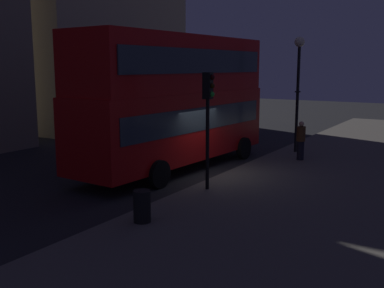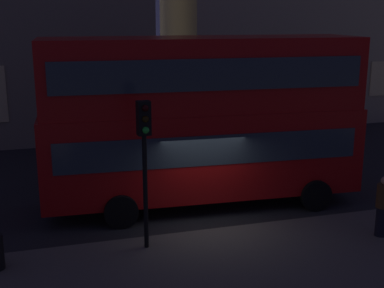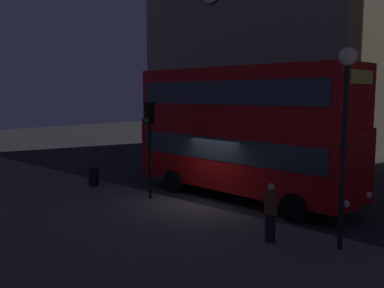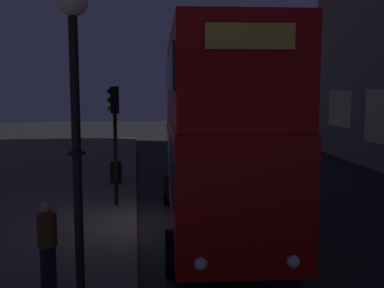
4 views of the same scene
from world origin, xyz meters
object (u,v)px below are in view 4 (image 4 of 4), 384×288
at_px(double_decker_bus, 216,123).
at_px(litter_bin, 116,172).
at_px(traffic_light_near_kerb, 114,120).
at_px(pedestrian, 47,244).
at_px(street_lamp, 75,89).

xyz_separation_m(double_decker_bus, litter_bin, (-6.06, -3.03, -2.42)).
xyz_separation_m(traffic_light_near_kerb, pedestrian, (6.27, -1.04, -1.90)).
distance_m(double_decker_bus, traffic_light_near_kerb, 3.73).
xyz_separation_m(double_decker_bus, traffic_light_near_kerb, (-2.37, -2.88, -0.08)).
height_order(double_decker_bus, pedestrian, double_decker_bus).
relative_size(double_decker_bus, street_lamp, 1.88).
height_order(traffic_light_near_kerb, street_lamp, street_lamp).
height_order(traffic_light_near_kerb, pedestrian, traffic_light_near_kerb).
height_order(double_decker_bus, street_lamp, street_lamp).
distance_m(street_lamp, pedestrian, 3.51).
height_order(street_lamp, litter_bin, street_lamp).
relative_size(traffic_light_near_kerb, litter_bin, 4.53).
bearing_deg(pedestrian, litter_bin, -72.93).
xyz_separation_m(traffic_light_near_kerb, street_lamp, (7.96, -0.24, 1.07)).
bearing_deg(street_lamp, pedestrian, -154.60).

